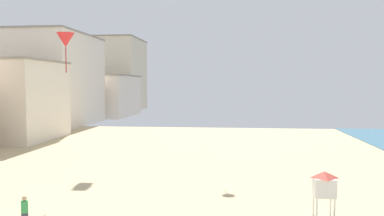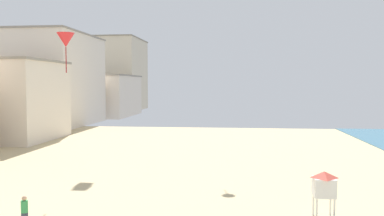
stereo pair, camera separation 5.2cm
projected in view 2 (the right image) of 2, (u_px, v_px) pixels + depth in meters
The scene contains 6 objects.
boardwalk_hotel_far at pixel (52, 80), 71.07m from camera, with size 13.39×20.03×16.05m.
boardwalk_hotel_distant at pixel (94, 95), 92.17m from camera, with size 18.17×19.53×9.32m.
boardwalk_hotel_furthest at pixel (120, 74), 113.18m from camera, with size 11.90×19.19×19.97m.
kite_flyer at pixel (24, 210), 20.00m from camera, with size 0.34×0.34×1.64m.
lifeguard_stand at pixel (324, 185), 21.41m from camera, with size 1.10×1.10×2.55m.
kite_red_delta at pixel (66, 40), 27.66m from camera, with size 1.21×1.21×2.74m.
Camera 2 is at (6.69, -6.41, 7.17)m, focal length 37.63 mm.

